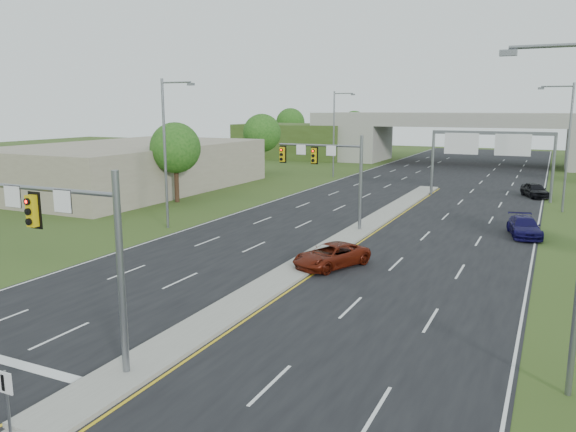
# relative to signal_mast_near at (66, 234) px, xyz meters

# --- Properties ---
(ground) EXTENTS (240.00, 240.00, 0.00)m
(ground) POSITION_rel_signal_mast_near_xyz_m (2.26, 0.07, -4.73)
(ground) COLOR #354819
(ground) RESTS_ON ground
(road) EXTENTS (24.00, 160.00, 0.02)m
(road) POSITION_rel_signal_mast_near_xyz_m (2.26, 35.07, -4.72)
(road) COLOR black
(road) RESTS_ON ground
(median) EXTENTS (2.00, 54.00, 0.16)m
(median) POSITION_rel_signal_mast_near_xyz_m (2.26, 23.07, -4.63)
(median) COLOR gray
(median) RESTS_ON road
(lane_markings) EXTENTS (23.72, 160.00, 0.01)m
(lane_markings) POSITION_rel_signal_mast_near_xyz_m (1.66, 28.99, -4.70)
(lane_markings) COLOR gold
(lane_markings) RESTS_ON road
(signal_mast_near) EXTENTS (6.62, 0.60, 7.00)m
(signal_mast_near) POSITION_rel_signal_mast_near_xyz_m (0.00, 0.00, 0.00)
(signal_mast_near) COLOR slate
(signal_mast_near) RESTS_ON ground
(signal_mast_far) EXTENTS (6.62, 0.60, 7.00)m
(signal_mast_far) POSITION_rel_signal_mast_near_xyz_m (0.00, 25.00, 0.00)
(signal_mast_far) COLOR slate
(signal_mast_far) RESTS_ON ground
(keep_right_sign) EXTENTS (0.60, 0.13, 2.20)m
(keep_right_sign) POSITION_rel_signal_mast_near_xyz_m (2.26, -4.45, -3.21)
(keep_right_sign) COLOR slate
(keep_right_sign) RESTS_ON ground
(sign_gantry) EXTENTS (11.58, 0.44, 6.67)m
(sign_gantry) POSITION_rel_signal_mast_near_xyz_m (8.95, 44.99, 0.51)
(sign_gantry) COLOR slate
(sign_gantry) RESTS_ON ground
(overpass) EXTENTS (80.00, 14.00, 8.10)m
(overpass) POSITION_rel_signal_mast_near_xyz_m (2.26, 80.07, -1.17)
(overpass) COLOR gray
(overpass) RESTS_ON ground
(lightpole_l_mid) EXTENTS (2.85, 0.25, 11.00)m
(lightpole_l_mid) POSITION_rel_signal_mast_near_xyz_m (-11.03, 20.07, 1.38)
(lightpole_l_mid) COLOR slate
(lightpole_l_mid) RESTS_ON ground
(lightpole_l_far) EXTENTS (2.85, 0.25, 11.00)m
(lightpole_l_far) POSITION_rel_signal_mast_near_xyz_m (-11.03, 55.07, 1.38)
(lightpole_l_far) COLOR slate
(lightpole_l_far) RESTS_ON ground
(lightpole_r_far) EXTENTS (2.85, 0.25, 11.00)m
(lightpole_r_far) POSITION_rel_signal_mast_near_xyz_m (15.56, 40.07, 1.38)
(lightpole_r_far) COLOR slate
(lightpole_r_far) RESTS_ON ground
(tree_l_near) EXTENTS (4.80, 4.80, 7.60)m
(tree_l_near) POSITION_rel_signal_mast_near_xyz_m (-17.74, 30.07, 0.45)
(tree_l_near) COLOR #382316
(tree_l_near) RESTS_ON ground
(tree_l_mid) EXTENTS (5.20, 5.20, 8.12)m
(tree_l_mid) POSITION_rel_signal_mast_near_xyz_m (-21.74, 55.07, 0.78)
(tree_l_mid) COLOR #382316
(tree_l_mid) RESTS_ON ground
(tree_back_a) EXTENTS (6.00, 6.00, 8.85)m
(tree_back_a) POSITION_rel_signal_mast_near_xyz_m (-35.74, 94.07, 1.11)
(tree_back_a) COLOR #382316
(tree_back_a) RESTS_ON ground
(tree_back_b) EXTENTS (5.60, 5.60, 8.32)m
(tree_back_b) POSITION_rel_signal_mast_near_xyz_m (-21.74, 94.07, 0.78)
(tree_back_b) COLOR #382316
(tree_back_b) RESTS_ON ground
(commercial_building) EXTENTS (18.00, 30.00, 5.00)m
(commercial_building) POSITION_rel_signal_mast_near_xyz_m (-27.74, 35.07, -2.23)
(commercial_building) COLOR gray
(commercial_building) RESTS_ON ground
(car_far_a) EXTENTS (3.94, 5.27, 1.33)m
(car_far_a) POSITION_rel_signal_mast_near_xyz_m (3.76, 15.39, -4.04)
(car_far_a) COLOR #581508
(car_far_a) RESTS_ON road
(car_far_b) EXTENTS (2.86, 4.99, 1.36)m
(car_far_b) POSITION_rel_signal_mast_near_xyz_m (13.26, 28.48, -4.02)
(car_far_b) COLOR #110C4A
(car_far_b) RESTS_ON road
(car_far_c) EXTENTS (3.25, 4.65, 1.47)m
(car_far_c) POSITION_rel_signal_mast_near_xyz_m (13.26, 47.92, -3.97)
(car_far_c) COLOR black
(car_far_c) RESTS_ON road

